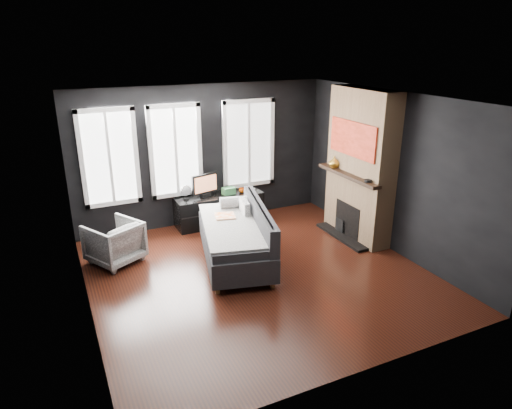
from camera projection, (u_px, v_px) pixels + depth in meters
name	position (u px, v px, depth m)	size (l,w,h in m)	color
floor	(258.00, 274.00, 7.17)	(5.00, 5.00, 0.00)	black
ceiling	(259.00, 99.00, 6.24)	(5.00, 5.00, 0.00)	white
wall_back	(203.00, 156.00, 8.83)	(5.00, 0.02, 2.70)	black
wall_left	(78.00, 220.00, 5.70)	(0.02, 5.00, 2.70)	black
wall_right	(392.00, 173.00, 7.70)	(0.02, 5.00, 2.70)	black
windows	(178.00, 103.00, 8.26)	(4.00, 0.16, 1.76)	white
fireplace	(360.00, 166.00, 8.13)	(0.70, 1.62, 2.70)	#93724C
sofa	(235.00, 234.00, 7.45)	(1.10, 2.21, 0.95)	#262628
stripe_pillow	(245.00, 211.00, 7.84)	(0.09, 0.40, 0.40)	gray
armchair	(114.00, 240.00, 7.44)	(0.75, 0.70, 0.77)	white
media_console	(219.00, 209.00, 9.05)	(1.74, 0.54, 0.60)	black
monitor	(205.00, 184.00, 8.77)	(0.58, 0.12, 0.52)	black
desk_fan	(186.00, 192.00, 8.63)	(0.22, 0.22, 0.31)	#969696
mug	(242.00, 190.00, 9.06)	(0.11, 0.09, 0.11)	#D44704
book	(247.00, 185.00, 9.22)	(0.15, 0.02, 0.20)	#C2B096
storage_box	(229.00, 191.00, 8.97)	(0.24, 0.16, 0.13)	#377B44
mantel_vase	(334.00, 162.00, 8.42)	(0.20, 0.21, 0.20)	gold
mantel_clock	(368.00, 181.00, 7.60)	(0.12, 0.12, 0.04)	black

